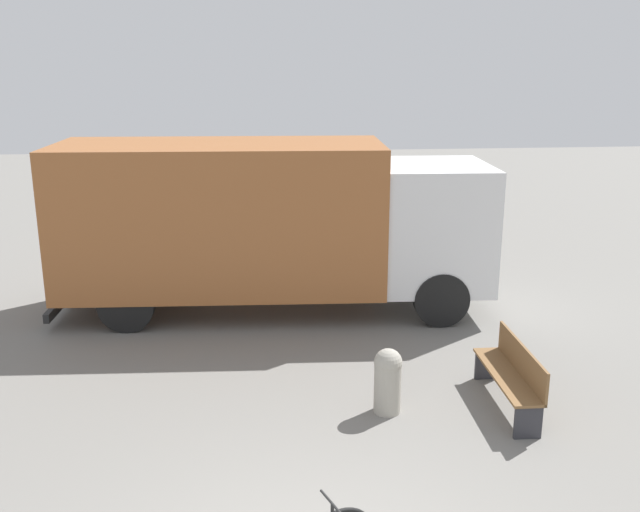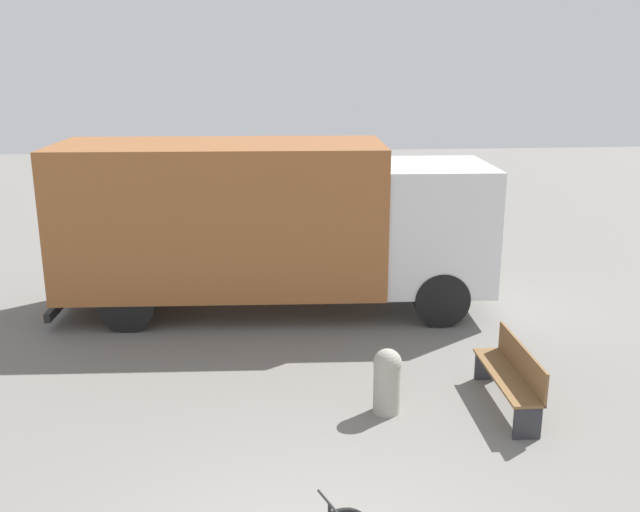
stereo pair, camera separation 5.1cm
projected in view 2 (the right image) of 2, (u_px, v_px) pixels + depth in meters
The scene contains 3 objects.
delivery_truck at pixel (269, 219), 12.66m from camera, with size 7.75×2.59×3.04m.
park_bench at pixel (512, 373), 9.33m from camera, with size 0.44×1.78×0.86m.
bollard_near_bench at pixel (387, 378), 9.18m from camera, with size 0.37×0.37×0.88m.
Camera 2 is at (-0.36, -5.09, 4.48)m, focal length 40.00 mm.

